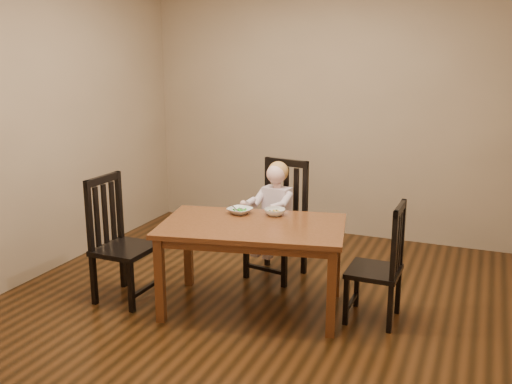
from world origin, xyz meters
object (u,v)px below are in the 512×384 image
at_px(dining_table, 253,234).
at_px(toddler, 276,208).
at_px(chair_right, 381,265).
at_px(bowl_veg, 275,212).
at_px(chair_child, 279,221).
at_px(chair_left, 120,241).
at_px(bowl_peas, 240,211).

distance_m(dining_table, toddler, 0.70).
distance_m(dining_table, chair_right, 0.99).
xyz_separation_m(toddler, bowl_veg, (0.15, -0.41, 0.08)).
bearing_deg(dining_table, bowl_veg, 75.04).
relative_size(chair_child, toddler, 1.91).
distance_m(dining_table, chair_child, 0.76).
distance_m(chair_left, chair_right, 2.06).
distance_m(toddler, bowl_peas, 0.50).
relative_size(dining_table, bowl_veg, 9.09).
bearing_deg(toddler, bowl_veg, 119.03).
height_order(chair_child, toddler, chair_child).
height_order(chair_right, bowl_peas, chair_right).
relative_size(bowl_peas, bowl_veg, 1.12).
distance_m(chair_child, toddler, 0.15).
height_order(chair_right, toddler, chair_right).
bearing_deg(chair_right, toddler, 63.65).
bearing_deg(chair_right, dining_table, 100.93).
xyz_separation_m(dining_table, chair_left, (-1.07, -0.23, -0.13)).
relative_size(chair_child, chair_left, 1.02).
bearing_deg(toddler, bowl_peas, 83.97).
relative_size(chair_right, bowl_peas, 4.82).
bearing_deg(chair_left, toddler, 134.30).
bearing_deg(chair_right, bowl_peas, 88.42).
distance_m(toddler, bowl_veg, 0.45).
height_order(chair_left, toddler, chair_left).
bearing_deg(chair_left, dining_table, 103.57).
distance_m(chair_right, toddler, 1.17).
relative_size(dining_table, chair_left, 1.51).
distance_m(bowl_peas, bowl_veg, 0.29).
height_order(dining_table, bowl_peas, bowl_peas).
xyz_separation_m(chair_left, bowl_peas, (0.86, 0.45, 0.23)).
bearing_deg(bowl_peas, chair_right, -2.33).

